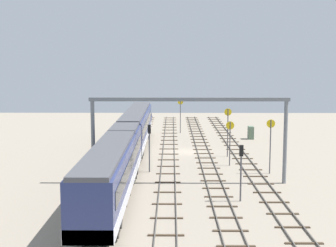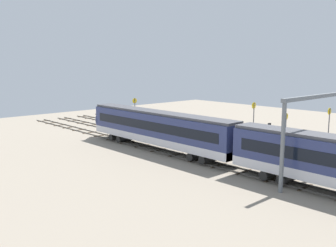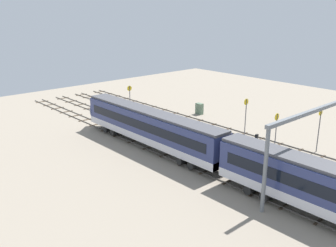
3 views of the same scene
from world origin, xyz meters
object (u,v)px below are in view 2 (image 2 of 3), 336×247
speed_sign_near_foreground (329,124)px  signal_light_trackside_approach (269,140)px  speed_sign_distant_end (254,118)px  relay_cabinet (204,123)px  train (234,144)px  speed_sign_far_trackside (135,110)px  overhead_gantry (331,112)px  speed_sign_mid_trackside (286,127)px

speed_sign_near_foreground → signal_light_trackside_approach: (0.61, 12.20, -0.30)m
speed_sign_distant_end → relay_cabinet: bearing=-20.6°
train → speed_sign_near_foreground: (-3.15, -14.60, 0.83)m
train → relay_cabinet: bearing=-41.2°
speed_sign_far_trackside → speed_sign_distant_end: (-18.82, -5.28, 0.25)m
overhead_gantry → relay_cabinet: (25.57, -9.96, -5.16)m
speed_sign_distant_end → signal_light_trackside_approach: bearing=131.9°
overhead_gantry → relay_cabinet: bearing=-21.3°
speed_sign_near_foreground → speed_sign_mid_trackside: bearing=44.4°
relay_cabinet → signal_light_trackside_approach: bearing=146.7°
overhead_gantry → train: bearing=41.9°
speed_sign_mid_trackside → signal_light_trackside_approach: size_ratio=0.99×
overhead_gantry → speed_sign_near_foreground: bearing=-65.1°
train → signal_light_trackside_approach: (-2.53, -2.40, 0.53)m
overhead_gantry → speed_sign_mid_trackside: 9.38m
speed_sign_near_foreground → speed_sign_distant_end: (8.61, 3.28, 0.16)m
signal_light_trackside_approach → relay_cabinet: (21.09, -13.85, -2.26)m
speed_sign_mid_trackside → signal_light_trackside_approach: bearing=109.7°
speed_sign_far_trackside → speed_sign_distant_end: 19.55m
train → speed_sign_distant_end: (5.47, -11.32, 0.99)m
relay_cabinet → speed_sign_mid_trackside: bearing=163.7°
speed_sign_near_foreground → speed_sign_mid_trackside: 5.18m
train → speed_sign_far_trackside: 25.04m
signal_light_trackside_approach → overhead_gantry: bearing=-139.1°
train → relay_cabinet: size_ratio=27.08×
speed_sign_distant_end → speed_sign_far_trackside: bearing=15.7°
overhead_gantry → speed_sign_far_trackside: bearing=0.4°
train → speed_sign_distant_end: speed_sign_distant_end is taller
overhead_gantry → speed_sign_distant_end: (12.48, -5.04, -2.44)m
train → signal_light_trackside_approach: bearing=-136.5°
speed_sign_mid_trackside → relay_cabinet: bearing=-16.3°
relay_cabinet → speed_sign_far_trackside: bearing=60.7°
train → overhead_gantry: overhead_gantry is taller
speed_sign_near_foreground → train: bearing=77.8°
speed_sign_mid_trackside → speed_sign_distant_end: size_ratio=0.84×
overhead_gantry → speed_sign_far_trackside: (31.30, 0.24, -2.69)m
speed_sign_distant_end → relay_cabinet: speed_sign_distant_end is taller
speed_sign_far_trackside → relay_cabinet: bearing=-119.3°
overhead_gantry → signal_light_trackside_approach: 6.60m
speed_sign_near_foreground → speed_sign_far_trackside: (27.44, 8.56, -0.08)m
speed_sign_far_trackside → relay_cabinet: speed_sign_far_trackside is taller
overhead_gantry → speed_sign_far_trackside: 31.41m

